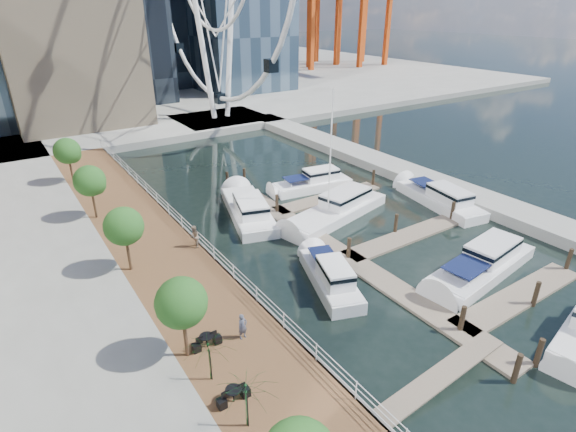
% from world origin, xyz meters
% --- Properties ---
extents(ground, '(520.00, 520.00, 0.00)m').
position_xyz_m(ground, '(0.00, 0.00, 0.00)').
color(ground, black).
rests_on(ground, ground).
extents(boardwalk, '(6.00, 60.00, 1.00)m').
position_xyz_m(boardwalk, '(-9.00, 15.00, 0.50)').
color(boardwalk, brown).
rests_on(boardwalk, ground).
extents(seawall, '(0.25, 60.00, 1.00)m').
position_xyz_m(seawall, '(-6.00, 15.00, 0.50)').
color(seawall, '#595954').
rests_on(seawall, ground).
extents(land_far, '(200.00, 114.00, 1.00)m').
position_xyz_m(land_far, '(0.00, 102.00, 0.50)').
color(land_far, gray).
rests_on(land_far, ground).
extents(breakwater, '(4.00, 60.00, 1.00)m').
position_xyz_m(breakwater, '(20.00, 20.00, 0.50)').
color(breakwater, gray).
rests_on(breakwater, ground).
extents(pier, '(14.00, 12.00, 1.00)m').
position_xyz_m(pier, '(14.00, 52.00, 0.50)').
color(pier, gray).
rests_on(pier, ground).
extents(railing, '(0.10, 60.00, 1.05)m').
position_xyz_m(railing, '(-6.10, 15.00, 1.52)').
color(railing, white).
rests_on(railing, boardwalk).
extents(floating_docks, '(16.00, 34.00, 2.60)m').
position_xyz_m(floating_docks, '(7.97, 9.98, 0.49)').
color(floating_docks, '#6D6051').
rests_on(floating_docks, ground).
extents(street_trees, '(2.60, 42.60, 4.60)m').
position_xyz_m(street_trees, '(-11.40, 14.00, 4.29)').
color(street_trees, '#3F2B1C').
rests_on(street_trees, ground).
extents(cafe_tables, '(2.50, 13.70, 0.74)m').
position_xyz_m(cafe_tables, '(-10.40, -2.00, 1.37)').
color(cafe_tables, black).
rests_on(cafe_tables, ground).
extents(yacht_foreground, '(11.62, 4.43, 2.15)m').
position_xyz_m(yacht_foreground, '(9.55, 1.23, 0.00)').
color(yacht_foreground, silver).
rests_on(yacht_foreground, ground).
extents(pedestrian_near, '(0.59, 0.43, 1.52)m').
position_xyz_m(pedestrian_near, '(-8.37, 3.58, 1.76)').
color(pedestrian_near, '#474C5F').
rests_on(pedestrian_near, boardwalk).
extents(pedestrian_mid, '(0.92, 1.03, 1.75)m').
position_xyz_m(pedestrian_mid, '(-6.50, 14.42, 1.87)').
color(pedestrian_mid, gray).
rests_on(pedestrian_mid, boardwalk).
extents(pedestrian_far, '(0.96, 0.93, 1.61)m').
position_xyz_m(pedestrian_far, '(-9.41, 33.04, 1.81)').
color(pedestrian_far, '#2C3138').
rests_on(pedestrian_far, boardwalk).
extents(moored_yachts, '(21.95, 33.10, 11.50)m').
position_xyz_m(moored_yachts, '(6.96, 13.37, 0.00)').
color(moored_yachts, silver).
rests_on(moored_yachts, ground).
extents(cafe_seating, '(4.60, 14.71, 2.48)m').
position_xyz_m(cafe_seating, '(-10.49, -3.32, 2.20)').
color(cafe_seating, '#0F381B').
rests_on(cafe_seating, ground).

